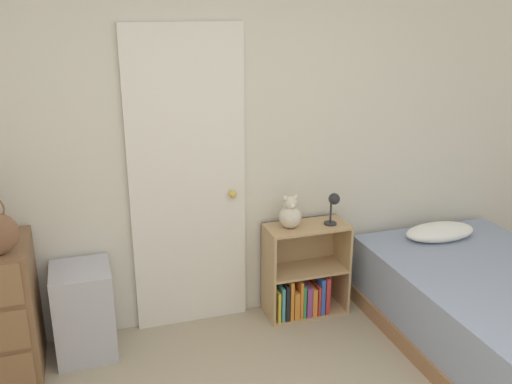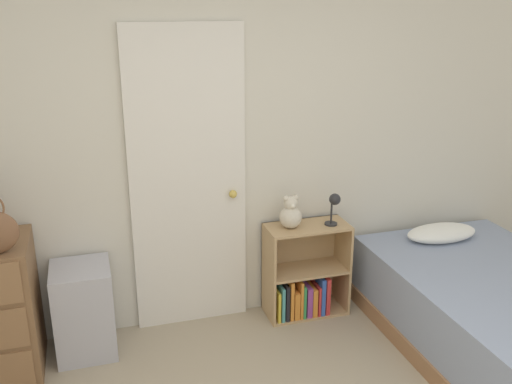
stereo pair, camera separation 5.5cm
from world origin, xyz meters
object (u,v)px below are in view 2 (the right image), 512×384
Objects in this scene: desk_lamp at (334,203)px; bed at (499,316)px; teddy_bear at (291,214)px; bookshelf at (303,281)px; storage_bin at (84,310)px.

desk_lamp is 0.12× the size of bed.
teddy_bear is at bearing 172.88° from desk_lamp.
teddy_bear reaches higher than bed.
teddy_bear is 0.12× the size of bed.
teddy_bear is (-0.11, 0.00, 0.54)m from bookshelf.
teddy_bear reaches higher than desk_lamp.
bookshelf is 0.64m from desk_lamp.
bookshelf is 2.85× the size of teddy_bear.
storage_bin is 2.59× the size of desk_lamp.
desk_lamp reaches higher than storage_bin.
desk_lamp reaches higher than bed.
bed is at bearing -16.74° from storage_bin.
teddy_bear is 1.03× the size of desk_lamp.
teddy_bear is at bearing 179.21° from bookshelf.
desk_lamp is at bearing -7.12° from teddy_bear.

